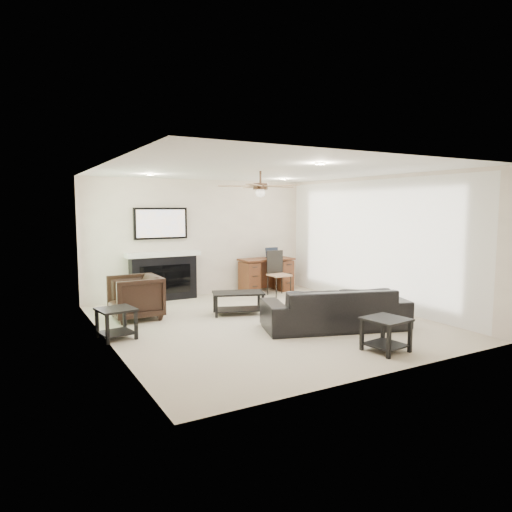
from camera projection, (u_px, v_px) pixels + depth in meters
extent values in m
plane|color=beige|center=(263.00, 322.00, 7.62)|extent=(5.50, 5.50, 0.00)
cube|color=white|center=(264.00, 171.00, 7.35)|extent=(5.00, 5.50, 0.04)
cube|color=silver|center=(200.00, 238.00, 9.87)|extent=(5.00, 0.04, 2.50)
cube|color=silver|center=(387.00, 267.00, 5.10)|extent=(5.00, 0.04, 2.50)
cube|color=silver|center=(106.00, 256.00, 6.27)|extent=(0.04, 5.50, 2.50)
cube|color=silver|center=(377.00, 242.00, 8.70)|extent=(0.04, 5.50, 2.50)
cube|color=white|center=(371.00, 243.00, 8.76)|extent=(0.04, 5.10, 2.40)
cube|color=#93BC89|center=(90.00, 259.00, 7.65)|extent=(0.04, 1.80, 2.10)
cylinder|color=#382619|center=(260.00, 186.00, 7.46)|extent=(1.40, 1.40, 0.30)
imported|color=black|center=(335.00, 308.00, 7.20)|extent=(2.41, 1.53, 0.66)
imported|color=black|center=(135.00, 297.00, 7.80)|extent=(0.84, 0.81, 0.75)
cube|color=black|center=(238.00, 303.00, 8.17)|extent=(1.02, 0.77, 0.40)
cube|color=black|center=(386.00, 335.00, 6.06)|extent=(0.58, 0.58, 0.45)
cube|color=black|center=(116.00, 323.00, 6.64)|extent=(0.57, 0.57, 0.45)
cube|color=black|center=(163.00, 254.00, 9.33)|extent=(1.52, 0.34, 1.91)
cube|color=#3F1E0F|center=(266.00, 275.00, 10.34)|extent=(1.22, 0.56, 0.76)
cube|color=black|center=(279.00, 273.00, 9.85)|extent=(0.43, 0.45, 0.97)
cube|color=black|center=(274.00, 253.00, 10.37)|extent=(0.33, 0.24, 0.23)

